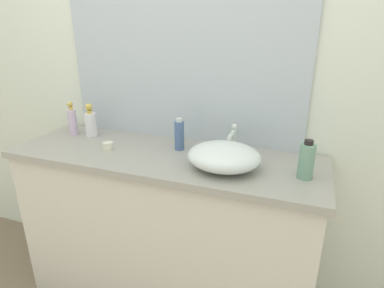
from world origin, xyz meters
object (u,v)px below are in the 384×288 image
sink_basin (224,156)px  spray_can (91,123)px  soap_dispenser (72,121)px  perfume_bottle (306,161)px  lotion_bottle (179,135)px  candle_jar (108,146)px

sink_basin → spray_can: spray_can is taller
soap_dispenser → perfume_bottle: (1.27, -0.13, -0.00)m
spray_can → lotion_bottle: bearing=-2.3°
sink_basin → spray_can: size_ratio=1.72×
lotion_bottle → soap_dispenser: bearing=178.9°
candle_jar → soap_dispenser: bearing=157.0°
soap_dispenser → lotion_bottle: 0.66m
spray_can → candle_jar: 0.26m
soap_dispenser → perfume_bottle: size_ratio=1.16×
perfume_bottle → sink_basin: bearing=-175.9°
lotion_bottle → sink_basin: bearing=-27.9°
perfume_bottle → candle_jar: bearing=-179.6°
sink_basin → soap_dispenser: bearing=170.6°
lotion_bottle → spray_can: size_ratio=0.87×
perfume_bottle → soap_dispenser: bearing=174.1°
lotion_bottle → perfume_bottle: bearing=-11.0°
sink_basin → soap_dispenser: (-0.93, 0.15, 0.03)m
sink_basin → soap_dispenser: soap_dispenser is taller
soap_dispenser → spray_can: (0.12, 0.01, -0.00)m
soap_dispenser → candle_jar: bearing=-23.0°
sink_basin → candle_jar: 0.61m
lotion_bottle → candle_jar: bearing=-159.9°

